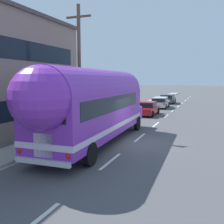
# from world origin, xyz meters

# --- Properties ---
(ground_plane) EXTENTS (300.00, 300.00, 0.00)m
(ground_plane) POSITION_xyz_m (0.00, 0.00, 0.00)
(ground_plane) COLOR #4C4C4F
(lane_markings) EXTENTS (3.82, 80.00, 0.01)m
(lane_markings) POSITION_xyz_m (-2.60, 12.59, 0.00)
(lane_markings) COLOR silver
(lane_markings) RESTS_ON ground
(sidewalk_slab) EXTENTS (1.98, 90.00, 0.15)m
(sidewalk_slab) POSITION_xyz_m (-4.68, 10.00, 0.07)
(sidewalk_slab) COLOR #9E9B93
(sidewalk_slab) RESTS_ON ground
(utility_pole) EXTENTS (1.80, 0.24, 8.50)m
(utility_pole) POSITION_xyz_m (-4.43, 2.01, 4.42)
(utility_pole) COLOR brown
(utility_pole) RESTS_ON ground
(painted_bus) EXTENTS (2.83, 12.54, 4.12)m
(painted_bus) POSITION_xyz_m (-1.82, -1.29, 2.30)
(painted_bus) COLOR purple
(painted_bus) RESTS_ON ground
(car_lead) EXTENTS (2.02, 4.28, 1.37)m
(car_lead) POSITION_xyz_m (-2.01, 11.58, 0.73)
(car_lead) COLOR #A5191E
(car_lead) RESTS_ON ground
(car_second) EXTENTS (1.99, 4.49, 1.37)m
(car_second) POSITION_xyz_m (-1.93, 18.69, 0.78)
(car_second) COLOR silver
(car_second) RESTS_ON ground
(car_third) EXTENTS (2.01, 4.30, 1.37)m
(car_third) POSITION_xyz_m (-2.02, 25.27, 0.79)
(car_third) COLOR #474C51
(car_third) RESTS_ON ground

